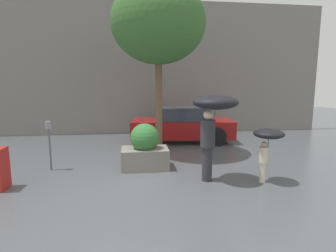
% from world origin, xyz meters
% --- Properties ---
extents(ground_plane, '(40.00, 40.00, 0.00)m').
position_xyz_m(ground_plane, '(0.00, 0.00, 0.00)').
color(ground_plane, '#51565B').
extents(building_facade, '(18.00, 0.30, 6.00)m').
position_xyz_m(building_facade, '(0.00, 6.50, 3.00)').
color(building_facade, gray).
rests_on(building_facade, ground).
extents(planter_box, '(1.24, 0.81, 1.22)m').
position_xyz_m(planter_box, '(0.27, 1.02, 0.53)').
color(planter_box, gray).
rests_on(planter_box, ground).
extents(person_adult, '(1.02, 1.02, 2.00)m').
position_xyz_m(person_adult, '(1.77, -0.15, 1.58)').
color(person_adult, '#2D2D33').
rests_on(person_adult, ground).
extents(person_child, '(0.68, 0.68, 1.25)m').
position_xyz_m(person_child, '(2.97, -0.40, 1.02)').
color(person_child, beige).
rests_on(person_child, ground).
extents(parked_car_near, '(4.11, 2.27, 1.36)m').
position_xyz_m(parked_car_near, '(1.88, 4.37, 0.64)').
color(parked_car_near, maroon).
rests_on(parked_car_near, ground).
extents(street_tree, '(2.92, 2.92, 5.35)m').
position_xyz_m(street_tree, '(0.79, 2.58, 4.09)').
color(street_tree, brown).
rests_on(street_tree, ground).
extents(parking_meter, '(0.14, 0.14, 1.30)m').
position_xyz_m(parking_meter, '(-2.20, 1.15, 0.93)').
color(parking_meter, '#595B60').
rests_on(parking_meter, ground).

